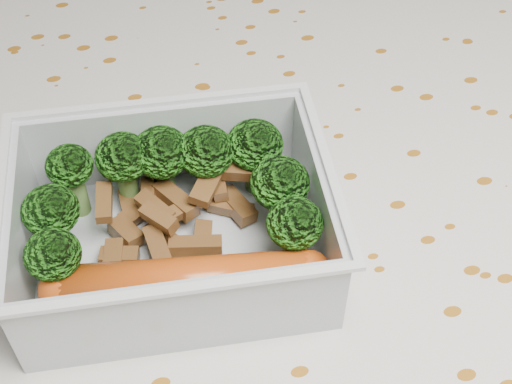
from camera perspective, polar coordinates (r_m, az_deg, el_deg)
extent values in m
cube|color=brown|center=(0.43, 0.48, -4.90)|extent=(1.40, 0.90, 0.04)
cube|color=silver|center=(0.41, 0.50, -2.96)|extent=(1.46, 0.96, 0.01)
cube|color=silver|center=(0.40, -6.36, -4.82)|extent=(0.17, 0.14, 0.00)
cube|color=silver|center=(0.41, -7.37, 3.92)|extent=(0.16, 0.02, 0.05)
cube|color=silver|center=(0.34, -5.89, -9.79)|extent=(0.16, 0.02, 0.05)
cube|color=silver|center=(0.38, 4.88, -0.84)|extent=(0.02, 0.11, 0.05)
cube|color=silver|center=(0.38, -18.25, -3.57)|extent=(0.02, 0.11, 0.05)
cube|color=silver|center=(0.40, -7.79, 7.15)|extent=(0.17, 0.02, 0.00)
cube|color=silver|center=(0.31, -6.21, -7.78)|extent=(0.17, 0.02, 0.00)
cube|color=silver|center=(0.36, 5.80, 2.09)|extent=(0.02, 0.12, 0.00)
cylinder|color=#608C3F|center=(0.41, -14.10, -0.15)|extent=(0.01, 0.01, 0.03)
ellipsoid|color=#267A15|center=(0.40, -14.71, 2.06)|extent=(0.03, 0.03, 0.02)
cylinder|color=#608C3F|center=(0.41, -10.19, 0.53)|extent=(0.01, 0.01, 0.02)
ellipsoid|color=#267A15|center=(0.40, -10.63, 2.77)|extent=(0.03, 0.03, 0.03)
cylinder|color=#608C3F|center=(0.41, -7.28, 0.91)|extent=(0.01, 0.01, 0.02)
ellipsoid|color=#267A15|center=(0.40, -7.59, 3.17)|extent=(0.03, 0.03, 0.03)
cylinder|color=#608C3F|center=(0.41, -3.88, 0.98)|extent=(0.01, 0.01, 0.02)
ellipsoid|color=#267A15|center=(0.39, -4.05, 3.26)|extent=(0.03, 0.03, 0.03)
cylinder|color=#608C3F|center=(0.41, -0.10, 1.50)|extent=(0.01, 0.01, 0.02)
ellipsoid|color=#267A15|center=(0.40, -0.10, 3.79)|extent=(0.03, 0.03, 0.03)
cylinder|color=#608C3F|center=(0.39, -15.42, -3.60)|extent=(0.01, 0.01, 0.03)
ellipsoid|color=#267A15|center=(0.38, -16.11, -1.44)|extent=(0.03, 0.03, 0.03)
cylinder|color=#608C3F|center=(0.39, 1.84, -1.55)|extent=(0.01, 0.01, 0.02)
ellipsoid|color=#267A15|center=(0.38, 1.92, 0.71)|extent=(0.03, 0.03, 0.03)
cylinder|color=#608C3F|center=(0.38, -15.23, -6.94)|extent=(0.01, 0.01, 0.03)
ellipsoid|color=#267A15|center=(0.36, -15.95, -4.83)|extent=(0.03, 0.03, 0.02)
cylinder|color=#608C3F|center=(0.38, 2.98, -4.74)|extent=(0.01, 0.01, 0.03)
ellipsoid|color=#267A15|center=(0.36, 3.12, -2.52)|extent=(0.03, 0.03, 0.02)
cube|color=brown|center=(0.40, -10.38, -3.19)|extent=(0.02, 0.02, 0.01)
cube|color=brown|center=(0.40, -8.53, -0.22)|extent=(0.01, 0.02, 0.01)
cube|color=brown|center=(0.38, -7.77, -2.11)|extent=(0.02, 0.02, 0.01)
cube|color=brown|center=(0.39, -7.27, -3.61)|extent=(0.02, 0.03, 0.01)
cube|color=brown|center=(0.40, -1.68, 1.75)|extent=(0.02, 0.02, 0.01)
cube|color=brown|center=(0.39, -12.06, -0.80)|extent=(0.01, 0.03, 0.01)
cube|color=brown|center=(0.39, -4.09, 0.29)|extent=(0.02, 0.02, 0.01)
cube|color=brown|center=(0.41, -7.36, -0.97)|extent=(0.02, 0.02, 0.01)
cube|color=brown|center=(0.40, -2.04, -1.27)|extent=(0.03, 0.02, 0.01)
cube|color=brown|center=(0.39, -6.02, -1.45)|extent=(0.02, 0.02, 0.01)
cube|color=brown|center=(0.38, -4.87, -4.32)|extent=(0.03, 0.02, 0.01)
cube|color=brown|center=(0.40, -6.48, -0.61)|extent=(0.02, 0.03, 0.01)
cube|color=brown|center=(0.41, -9.26, -1.44)|extent=(0.03, 0.02, 0.01)
cube|color=brown|center=(0.40, -6.43, -1.28)|extent=(0.03, 0.01, 0.01)
cube|color=brown|center=(0.39, -6.46, -4.85)|extent=(0.02, 0.03, 0.01)
cube|color=brown|center=(0.39, -4.32, -3.78)|extent=(0.02, 0.02, 0.01)
cube|color=brown|center=(0.38, -7.82, -4.43)|extent=(0.01, 0.03, 0.01)
cube|color=brown|center=(0.41, -10.24, -1.08)|extent=(0.01, 0.02, 0.01)
cube|color=brown|center=(0.39, -10.88, -5.17)|extent=(0.02, 0.02, 0.01)
cube|color=brown|center=(0.40, -1.54, -1.11)|extent=(0.02, 0.03, 0.01)
cube|color=brown|center=(0.41, -3.01, 0.89)|extent=(0.01, 0.03, 0.01)
cube|color=brown|center=(0.39, -8.02, -1.34)|extent=(0.02, 0.03, 0.01)
cube|color=brown|center=(0.39, -11.31, -5.23)|extent=(0.01, 0.02, 0.01)
cylinder|color=#B14210|center=(0.36, -5.55, -7.20)|extent=(0.12, 0.05, 0.03)
sphere|color=#B14210|center=(0.36, 4.12, -6.58)|extent=(0.03, 0.03, 0.03)
sphere|color=#B14210|center=(0.37, -15.09, -7.62)|extent=(0.03, 0.03, 0.03)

